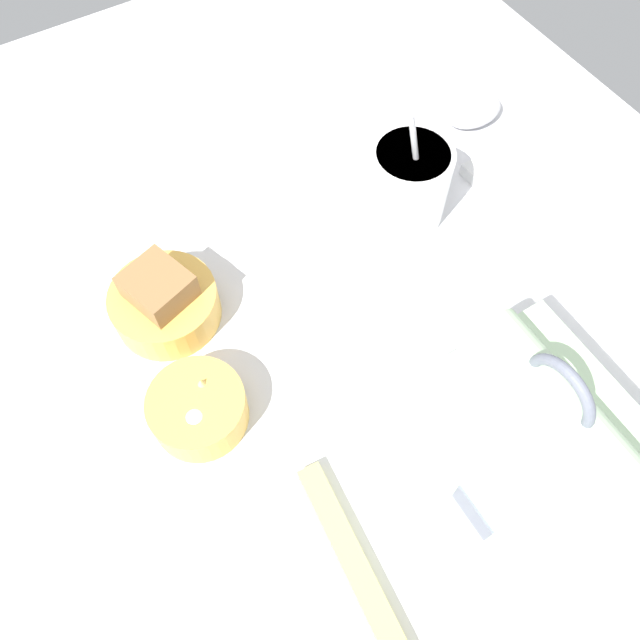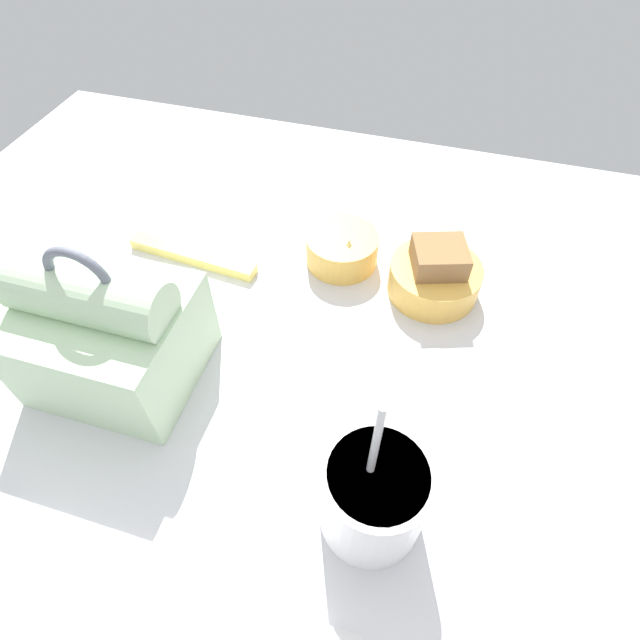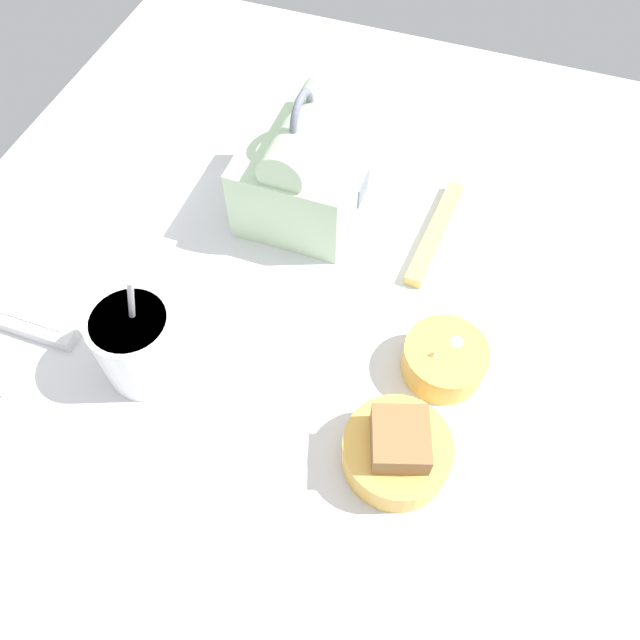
# 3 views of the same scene
# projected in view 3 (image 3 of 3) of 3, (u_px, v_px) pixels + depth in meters

# --- Properties ---
(desk_surface) EXTENTS (1.40, 1.10, 0.02)m
(desk_surface) POSITION_uv_depth(u_px,v_px,m) (287.00, 343.00, 0.82)
(desk_surface) COLOR silver
(desk_surface) RESTS_ON ground
(keyboard) EXTENTS (0.36, 0.14, 0.02)m
(keyboard) POSITION_uv_depth(u_px,v_px,m) (94.00, 232.00, 0.90)
(keyboard) COLOR silver
(keyboard) RESTS_ON desk_surface
(lunch_bag) EXTENTS (0.18, 0.16, 0.20)m
(lunch_bag) POSITION_uv_depth(u_px,v_px,m) (304.00, 170.00, 0.88)
(lunch_bag) COLOR #B7D6AD
(lunch_bag) RESTS_ON desk_surface
(soup_cup) EXTENTS (0.10, 0.10, 0.18)m
(soup_cup) POSITION_uv_depth(u_px,v_px,m) (139.00, 343.00, 0.74)
(soup_cup) COLOR white
(soup_cup) RESTS_ON desk_surface
(bento_bowl_sandwich) EXTENTS (0.12, 0.12, 0.08)m
(bento_bowl_sandwich) POSITION_uv_depth(u_px,v_px,m) (397.00, 450.00, 0.70)
(bento_bowl_sandwich) COLOR #EAB24C
(bento_bowl_sandwich) RESTS_ON desk_surface
(bento_bowl_snacks) EXTENTS (0.10, 0.10, 0.06)m
(bento_bowl_snacks) POSITION_uv_depth(u_px,v_px,m) (444.00, 359.00, 0.77)
(bento_bowl_snacks) COLOR #EAB24C
(bento_bowl_snacks) RESTS_ON desk_surface
(chopstick_case) EXTENTS (0.20, 0.04, 0.02)m
(chopstick_case) POSITION_uv_depth(u_px,v_px,m) (436.00, 232.00, 0.90)
(chopstick_case) COLOR #EFD666
(chopstick_case) RESTS_ON desk_surface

